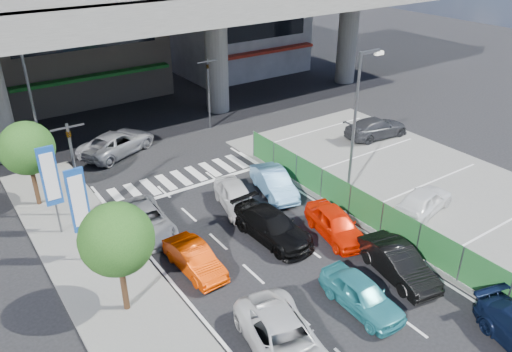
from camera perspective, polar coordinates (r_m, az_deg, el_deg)
ground at (r=21.29m, az=8.08°, el=-13.63°), size 120.00×120.00×0.00m
parking_lot at (r=29.58m, az=21.44°, el=-2.63°), size 12.00×28.00×0.06m
sidewalk_left at (r=21.15m, az=-14.48°, el=-14.48°), size 4.00×30.00×0.12m
fence_run at (r=24.55m, az=15.90°, el=-5.73°), size 0.16×22.00×1.80m
expressway at (r=35.68m, az=-16.51°, el=18.07°), size 64.00×14.00×10.75m
building_center at (r=46.27m, az=-21.14°, el=17.71°), size 14.00×10.90×15.00m
building_east at (r=51.93m, az=-2.54°, el=18.59°), size 12.00×10.90×12.00m
traffic_light_left at (r=25.96m, az=-20.39°, el=3.05°), size 1.60×1.24×5.20m
traffic_light_right at (r=36.20m, az=-5.52°, el=11.29°), size 1.60×1.24×5.20m
street_lamp_right at (r=27.07m, az=11.55°, el=7.13°), size 1.65×0.22×8.00m
street_lamp_left at (r=31.20m, az=-23.98°, el=8.02°), size 1.65×0.22×8.00m
signboard_near at (r=22.60m, az=-19.58°, el=-2.96°), size 0.80×0.14×4.70m
signboard_far at (r=25.16m, az=-22.44°, el=-0.32°), size 0.80×0.14×4.70m
tree_near at (r=19.15m, az=-15.63°, el=-7.00°), size 2.80×2.80×4.80m
tree_far at (r=28.18m, az=-24.72°, el=2.88°), size 2.80×2.80×4.80m
sedan_white_mid_left at (r=18.47m, az=3.26°, el=-18.23°), size 3.30×5.34×1.38m
taxi_teal_mid at (r=20.68m, az=11.97°, el=-13.08°), size 1.68×3.91×1.32m
hatch_black_mid_right at (r=22.62m, az=15.92°, el=-9.52°), size 2.19×4.37×1.38m
taxi_orange_left at (r=22.30m, az=-7.04°, el=-9.38°), size 1.43×3.75×1.22m
sedan_black_mid at (r=24.16m, az=1.85°, el=-5.73°), size 2.19×4.85×1.38m
taxi_orange_right at (r=24.61m, az=9.10°, el=-5.43°), size 2.43×4.30×1.38m
wagon_silver_front_left at (r=25.23m, az=-12.47°, el=-5.02°), size 2.48×4.74×1.27m
sedan_white_front_mid at (r=26.61m, az=-2.29°, el=-2.37°), size 2.57×4.33×1.38m
kei_truck_front_right at (r=28.00m, az=2.07°, el=-0.77°), size 2.43×4.40×1.37m
crossing_wagon_silver at (r=34.14m, az=-15.56°, el=3.69°), size 5.93×4.47×1.50m
parked_sedan_white at (r=27.54m, az=18.63°, el=-2.68°), size 4.29×2.39×1.38m
parked_sedan_dgrey at (r=36.33m, az=13.59°, el=5.39°), size 4.98×2.46×1.39m
traffic_cone at (r=26.74m, az=15.37°, el=-4.00°), size 0.44×0.44×0.67m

